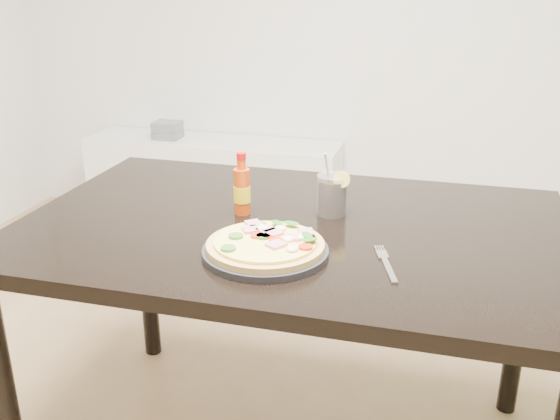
% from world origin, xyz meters
% --- Properties ---
extents(dining_table, '(1.40, 0.90, 0.75)m').
position_xyz_m(dining_table, '(0.06, 0.43, 0.67)').
color(dining_table, black).
rests_on(dining_table, ground).
extents(plate, '(0.29, 0.29, 0.02)m').
position_xyz_m(plate, '(0.05, 0.22, 0.76)').
color(plate, black).
rests_on(plate, dining_table).
extents(pizza, '(0.27, 0.27, 0.03)m').
position_xyz_m(pizza, '(0.05, 0.22, 0.78)').
color(pizza, tan).
rests_on(pizza, plate).
extents(hot_sauce_bottle, '(0.05, 0.05, 0.17)m').
position_xyz_m(hot_sauce_bottle, '(-0.08, 0.46, 0.82)').
color(hot_sauce_bottle, '#C6400B').
rests_on(hot_sauce_bottle, dining_table).
extents(cola_cup, '(0.09, 0.08, 0.17)m').
position_xyz_m(cola_cup, '(0.15, 0.52, 0.80)').
color(cola_cup, black).
rests_on(cola_cup, dining_table).
extents(fork, '(0.07, 0.18, 0.00)m').
position_xyz_m(fork, '(0.32, 0.25, 0.75)').
color(fork, silver).
rests_on(fork, dining_table).
extents(media_console, '(1.40, 0.34, 0.50)m').
position_xyz_m(media_console, '(-0.80, 2.07, 0.25)').
color(media_console, white).
rests_on(media_console, ground).
extents(cd_stack, '(0.14, 0.12, 0.09)m').
position_xyz_m(cd_stack, '(-1.05, 2.05, 0.55)').
color(cd_stack, slate).
rests_on(cd_stack, media_console).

